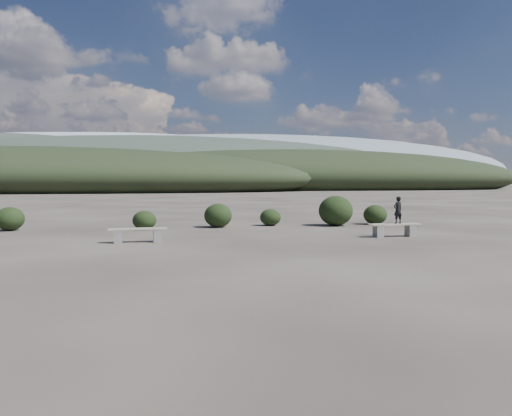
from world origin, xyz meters
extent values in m
plane|color=#2B2722|center=(0.00, 0.00, 0.00)|extent=(1200.00, 1200.00, 0.00)
cube|color=slate|center=(-4.76, 3.91, 0.21)|extent=(0.27, 0.37, 0.41)
cube|color=slate|center=(-3.52, 3.96, 0.21)|extent=(0.27, 0.37, 0.41)
cube|color=gray|center=(-4.14, 3.93, 0.44)|extent=(1.88, 0.46, 0.05)
cube|color=slate|center=(4.14, 3.73, 0.21)|extent=(0.28, 0.38, 0.42)
cube|color=slate|center=(5.41, 3.78, 0.21)|extent=(0.28, 0.38, 0.42)
cube|color=gray|center=(4.78, 3.76, 0.45)|extent=(1.92, 0.47, 0.05)
imported|color=black|center=(4.90, 3.76, 0.96)|extent=(0.40, 0.31, 0.97)
ellipsoid|color=black|center=(-4.00, 8.21, 0.39)|extent=(0.96, 0.96, 0.79)
ellipsoid|color=black|center=(-0.90, 8.76, 0.51)|extent=(1.20, 1.20, 1.03)
ellipsoid|color=black|center=(1.50, 9.10, 0.37)|extent=(0.94, 0.94, 0.75)
ellipsoid|color=black|center=(4.36, 8.49, 0.67)|extent=(1.53, 1.53, 1.34)
ellipsoid|color=black|center=(6.38, 8.74, 0.45)|extent=(1.08, 1.08, 0.90)
ellipsoid|color=black|center=(-9.30, 9.03, 0.48)|extent=(1.13, 1.13, 0.95)
ellipsoid|color=black|center=(-25.00, 90.00, 2.70)|extent=(110.00, 40.00, 12.00)
ellipsoid|color=black|center=(35.00, 110.00, 3.15)|extent=(120.00, 44.00, 14.00)
ellipsoid|color=#2C352C|center=(0.00, 160.00, 5.40)|extent=(190.00, 64.00, 24.00)
ellipsoid|color=slate|center=(70.00, 300.00, 9.90)|extent=(340.00, 110.00, 44.00)
ellipsoid|color=#98A0AB|center=(-30.00, 400.00, 12.60)|extent=(460.00, 140.00, 56.00)
camera|label=1|loc=(-3.68, -12.56, 1.96)|focal=35.00mm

